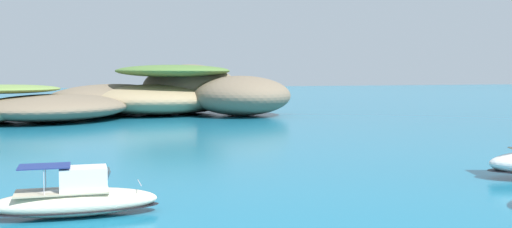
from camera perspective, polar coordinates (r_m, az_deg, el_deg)
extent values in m
ellipsoid|color=#9E8966|center=(77.90, -9.21, 1.40)|extent=(23.18, 21.73, 3.88)
ellipsoid|color=#756651|center=(75.15, -1.46, 1.77)|extent=(13.80, 16.08, 4.96)
ellipsoid|color=#756651|center=(79.73, -13.43, 1.40)|extent=(22.08, 20.58, 3.88)
ellipsoid|color=#756651|center=(80.82, -6.33, 2.43)|extent=(16.32, 18.51, 6.45)
ellipsoid|color=#517538|center=(76.65, -7.88, 4.08)|extent=(14.43, 13.12, 1.54)
ellipsoid|color=#756651|center=(70.87, -18.66, 0.61)|extent=(23.52, 24.30, 2.96)
ellipsoid|color=olive|center=(72.05, -22.86, 2.20)|extent=(12.08, 10.98, 0.98)
ellipsoid|color=beige|center=(23.98, -16.78, -8.04)|extent=(6.23, 2.06, 1.05)
ellipsoid|color=black|center=(24.03, -16.77, -8.59)|extent=(6.36, 2.10, 0.13)
cube|color=#C6B793|center=(23.90, -17.92, -7.01)|extent=(3.45, 1.69, 0.06)
cube|color=silver|center=(23.81, -16.08, -5.89)|extent=(1.77, 1.35, 0.86)
cube|color=#2D4756|center=(23.82, -13.94, -5.63)|extent=(0.25, 1.21, 0.46)
cylinder|color=silver|center=(23.97, -11.01, -6.42)|extent=(0.08, 1.30, 0.04)
cube|color=navy|center=(23.75, -19.46, -4.70)|extent=(1.90, 1.51, 0.04)
cylinder|color=silver|center=(24.47, -19.36, -5.61)|extent=(0.03, 0.03, 0.99)
cylinder|color=silver|center=(23.19, -19.51, -6.14)|extent=(0.03, 0.03, 0.99)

